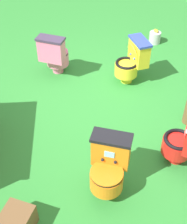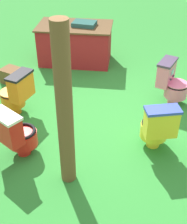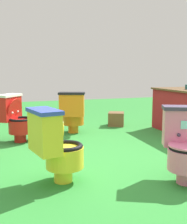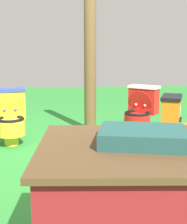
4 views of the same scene
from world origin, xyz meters
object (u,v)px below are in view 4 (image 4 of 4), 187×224
toilet_red (140,111)px  vendor_table (177,213)px  wooden_post (90,67)px  toilet_orange (180,127)px  toilet_yellow (10,116)px

toilet_red → vendor_table: 2.96m
toilet_red → wooden_post: bearing=11.6°
toilet_orange → vendor_table: vendor_table is taller
toilet_red → toilet_orange: bearing=142.8°
toilet_red → toilet_yellow: 1.82m
toilet_yellow → vendor_table: bearing=105.7°
toilet_yellow → vendor_table: size_ratio=0.48×
toilet_red → vendor_table: vendor_table is taller
toilet_red → toilet_orange: 1.01m
wooden_post → toilet_red: bearing=152.6°
vendor_table → toilet_orange: bearing=-110.4°
toilet_orange → vendor_table: bearing=2.3°
toilet_red → toilet_orange: same height
toilet_red → wooden_post: 0.99m
toilet_orange → toilet_red: bearing=-143.5°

